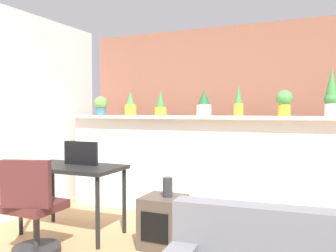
# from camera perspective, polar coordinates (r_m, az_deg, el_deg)

# --- Properties ---
(divider_wall) EXTENTS (4.27, 0.16, 1.24)m
(divider_wall) POSITION_cam_1_polar(r_m,az_deg,el_deg) (4.43, 8.40, -6.95)
(divider_wall) COLOR white
(divider_wall) RESTS_ON ground
(plant_shelf) EXTENTS (4.27, 0.29, 0.04)m
(plant_shelf) POSITION_cam_1_polar(r_m,az_deg,el_deg) (4.34, 8.31, 1.37)
(plant_shelf) COLOR white
(plant_shelf) RESTS_ON divider_wall
(brick_wall_behind) EXTENTS (4.27, 0.10, 2.50)m
(brick_wall_behind) POSITION_cam_1_polar(r_m,az_deg,el_deg) (4.96, 10.29, 1.32)
(brick_wall_behind) COLOR #935B47
(brick_wall_behind) RESTS_ON ground
(potted_plant_0) EXTENTS (0.19, 0.19, 0.27)m
(potted_plant_0) POSITION_cam_1_polar(r_m,az_deg,el_deg) (5.06, -10.76, 3.33)
(potted_plant_0) COLOR #386B84
(potted_plant_0) RESTS_ON plant_shelf
(potted_plant_1) EXTENTS (0.16, 0.16, 0.32)m
(potted_plant_1) POSITION_cam_1_polar(r_m,az_deg,el_deg) (4.84, -6.06, 3.31)
(potted_plant_1) COLOR gold
(potted_plant_1) RESTS_ON plant_shelf
(potted_plant_2) EXTENTS (0.15, 0.15, 0.33)m
(potted_plant_2) POSITION_cam_1_polar(r_m,az_deg,el_deg) (4.62, -1.21, 3.45)
(potted_plant_2) COLOR gold
(potted_plant_2) RESTS_ON plant_shelf
(potted_plant_3) EXTENTS (0.18, 0.18, 0.31)m
(potted_plant_3) POSITION_cam_1_polar(r_m,az_deg,el_deg) (4.38, 5.79, 3.56)
(potted_plant_3) COLOR silver
(potted_plant_3) RESTS_ON plant_shelf
(potted_plant_4) EXTENTS (0.12, 0.12, 0.37)m
(potted_plant_4) POSITION_cam_1_polar(r_m,az_deg,el_deg) (4.30, 11.25, 3.88)
(potted_plant_4) COLOR gold
(potted_plant_4) RESTS_ON plant_shelf
(potted_plant_5) EXTENTS (0.19, 0.19, 0.29)m
(potted_plant_5) POSITION_cam_1_polar(r_m,az_deg,el_deg) (4.17, 18.18, 3.75)
(potted_plant_5) COLOR gold
(potted_plant_5) RESTS_ON plant_shelf
(potted_plant_6) EXTENTS (0.15, 0.15, 0.52)m
(potted_plant_6) POSITION_cam_1_polar(r_m,az_deg,el_deg) (4.21, 24.81, 4.72)
(potted_plant_6) COLOR silver
(potted_plant_6) RESTS_ON plant_shelf
(desk) EXTENTS (1.10, 0.60, 0.75)m
(desk) POSITION_cam_1_polar(r_m,az_deg,el_deg) (4.02, -15.11, -7.34)
(desk) COLOR black
(desk) RESTS_ON ground
(tv_monitor) EXTENTS (0.42, 0.04, 0.26)m
(tv_monitor) POSITION_cam_1_polar(r_m,az_deg,el_deg) (4.02, -13.83, -4.25)
(tv_monitor) COLOR black
(tv_monitor) RESTS_ON desk
(office_chair) EXTENTS (0.50, 0.50, 0.91)m
(office_chair) POSITION_cam_1_polar(r_m,az_deg,el_deg) (3.58, -20.83, -13.15)
(office_chair) COLOR #262628
(office_chair) RESTS_ON ground
(side_cube_shelf) EXTENTS (0.40, 0.41, 0.50)m
(side_cube_shelf) POSITION_cam_1_polar(r_m,az_deg,el_deg) (3.61, -0.80, -15.14)
(side_cube_shelf) COLOR #4C4238
(side_cube_shelf) RESTS_ON ground
(vase_on_shelf) EXTENTS (0.10, 0.10, 0.19)m
(vase_on_shelf) POSITION_cam_1_polar(r_m,az_deg,el_deg) (3.52, -0.07, -9.78)
(vase_on_shelf) COLOR #2D2D33
(vase_on_shelf) RESTS_ON side_cube_shelf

